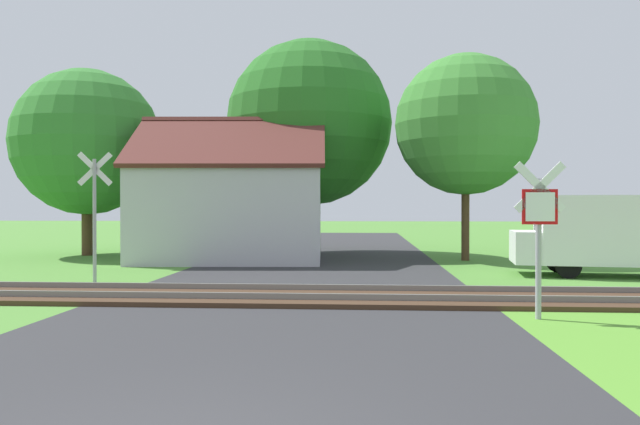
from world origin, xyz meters
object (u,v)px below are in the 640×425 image
Objects in this scene: stop_sign_near at (539,225)px; tree_left at (87,142)px; house at (234,210)px; mail_truck at (611,232)px; tree_center at (309,123)px; tree_right at (466,125)px; crossing_sign_far at (95,207)px.

stop_sign_near is 19.44m from tree_left.
mail_truck is (11.63, -5.01, -0.58)m from house.
tree_left is 0.84× the size of tree_center.
house is 0.96× the size of tree_right.
stop_sign_near is 7.95m from mail_truck.
house is at bearing 74.11° from mail_truck.
stop_sign_near is 0.38× the size of house.
crossing_sign_far is at bearing -109.49° from house.
crossing_sign_far is 0.45× the size of tree_right.
tree_center reaches higher than tree_left.
tree_left reaches higher than crossing_sign_far.
tree_right is 1.45× the size of mail_truck.
tree_right reaches higher than stop_sign_near.
tree_left reaches higher than stop_sign_near.
tree_center reaches higher than crossing_sign_far.
mail_truck is (17.82, -6.30, -3.26)m from tree_left.
tree_center reaches higher than mail_truck.
crossing_sign_far is at bearing -64.45° from tree_left.
house is 12.68m from mail_truck.
stop_sign_near is 0.36× the size of tree_right.
mail_truck is (3.86, 6.93, -0.39)m from stop_sign_near.
crossing_sign_far is at bearing -114.34° from tree_center.
mail_truck is (9.07, -7.91, -4.15)m from tree_center.
house is 0.81× the size of tree_center.
tree_left is at bearing 77.93° from mail_truck.
tree_center is at bearing 10.39° from tree_left.
crossing_sign_far is 11.74m from tree_center.
stop_sign_near is at bearing 158.28° from mail_truck.
tree_center is at bearing 54.72° from crossing_sign_far.
crossing_sign_far is (-9.83, 4.61, 0.30)m from stop_sign_near.
tree_left is (-4.12, 8.62, 2.57)m from crossing_sign_far.
mail_truck is (3.18, -4.93, -3.64)m from tree_right.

